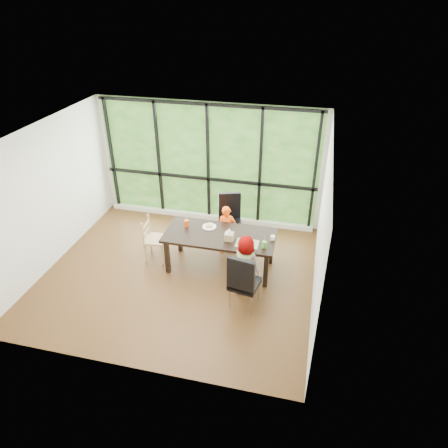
{
  "coord_description": "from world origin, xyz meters",
  "views": [
    {
      "loc": [
        2.25,
        -5.76,
        4.76
      ],
      "look_at": [
        0.81,
        0.27,
        1.05
      ],
      "focal_mm": 32.4,
      "sensor_mm": 36.0,
      "label": 1
    }
  ],
  "objects": [
    {
      "name": "ground",
      "position": [
        0.0,
        0.0,
        0.0
      ],
      "size": [
        5.0,
        5.0,
        0.0
      ],
      "primitive_type": "plane",
      "color": "black",
      "rests_on": "ground"
    },
    {
      "name": "back_wall",
      "position": [
        0.0,
        2.25,
        1.35
      ],
      "size": [
        5.0,
        0.0,
        5.0
      ],
      "primitive_type": "plane",
      "rotation": [
        1.57,
        0.0,
        0.0
      ],
      "color": "silver",
      "rests_on": "ground"
    },
    {
      "name": "foliage_backdrop",
      "position": [
        0.0,
        2.23,
        1.35
      ],
      "size": [
        4.8,
        0.02,
        2.65
      ],
      "primitive_type": "cube",
      "color": "#1E4714",
      "rests_on": "back_wall"
    },
    {
      "name": "window_mullions",
      "position": [
        0.0,
        2.19,
        1.35
      ],
      "size": [
        4.8,
        0.06,
        2.65
      ],
      "primitive_type": null,
      "color": "black",
      "rests_on": "back_wall"
    },
    {
      "name": "window_sill",
      "position": [
        0.0,
        2.15,
        0.05
      ],
      "size": [
        4.8,
        0.12,
        0.1
      ],
      "primitive_type": "cube",
      "color": "silver",
      "rests_on": "ground"
    },
    {
      "name": "dining_table",
      "position": [
        0.71,
        0.37,
        0.38
      ],
      "size": [
        2.12,
        1.07,
        0.75
      ],
      "primitive_type": "cube",
      "rotation": [
        0.0,
        0.0,
        0.07
      ],
      "color": "black",
      "rests_on": "ground"
    },
    {
      "name": "chair_window_leather",
      "position": [
        0.71,
        1.27,
        0.54
      ],
      "size": [
        0.58,
        0.58,
        1.08
      ],
      "primitive_type": "cube",
      "rotation": [
        0.0,
        0.0,
        0.32
      ],
      "color": "black",
      "rests_on": "ground"
    },
    {
      "name": "chair_interior_leather",
      "position": [
        1.37,
        -0.58,
        0.54
      ],
      "size": [
        0.53,
        0.53,
        1.08
      ],
      "primitive_type": "cube",
      "rotation": [
        0.0,
        0.0,
        2.97
      ],
      "color": "black",
      "rests_on": "ground"
    },
    {
      "name": "chair_end_beech",
      "position": [
        -0.59,
        0.37,
        0.45
      ],
      "size": [
        0.43,
        0.45,
        0.9
      ],
      "primitive_type": "cube",
      "rotation": [
        0.0,
        0.0,
        1.65
      ],
      "color": "tan",
      "rests_on": "ground"
    },
    {
      "name": "child_toddler",
      "position": [
        0.71,
        0.93,
        0.51
      ],
      "size": [
        0.42,
        0.33,
        1.02
      ],
      "primitive_type": "imported",
      "rotation": [
        0.0,
        0.0,
        0.25
      ],
      "color": "#FB4C08",
      "rests_on": "ground"
    },
    {
      "name": "child_older",
      "position": [
        1.32,
        -0.15,
        0.55
      ],
      "size": [
        0.63,
        0.53,
        1.1
      ],
      "primitive_type": "imported",
      "rotation": [
        0.0,
        0.0,
        2.76
      ],
      "color": "gray",
      "rests_on": "ground"
    },
    {
      "name": "placemat",
      "position": [
        1.26,
        0.19,
        0.75
      ],
      "size": [
        0.41,
        0.3,
        0.01
      ],
      "primitive_type": "cube",
      "color": "tan",
      "rests_on": "dining_table"
    },
    {
      "name": "plate_far",
      "position": [
        0.45,
        0.59,
        0.76
      ],
      "size": [
        0.27,
        0.27,
        0.02
      ],
      "primitive_type": "cylinder",
      "color": "white",
      "rests_on": "dining_table"
    },
    {
      "name": "plate_near",
      "position": [
        1.25,
        0.18,
        0.76
      ],
      "size": [
        0.27,
        0.27,
        0.02
      ],
      "primitive_type": "cylinder",
      "color": "white",
      "rests_on": "dining_table"
    },
    {
      "name": "orange_cup",
      "position": [
        0.02,
        0.51,
        0.82
      ],
      "size": [
        0.08,
        0.08,
        0.13
      ],
      "primitive_type": "cylinder",
      "color": "#E44909",
      "rests_on": "dining_table"
    },
    {
      "name": "green_cup",
      "position": [
        1.57,
        0.14,
        0.81
      ],
      "size": [
        0.08,
        0.08,
        0.12
      ],
      "primitive_type": "cylinder",
      "color": "#55B635",
      "rests_on": "dining_table"
    },
    {
      "name": "white_mug",
      "position": [
        1.68,
        0.42,
        0.79
      ],
      "size": [
        0.08,
        0.08,
        0.08
      ],
      "primitive_type": "cylinder",
      "color": "white",
      "rests_on": "dining_table"
    },
    {
      "name": "tissue_box",
      "position": [
        0.92,
        0.24,
        0.82
      ],
      "size": [
        0.16,
        0.16,
        0.14
      ],
      "primitive_type": "cube",
      "color": "tan",
      "rests_on": "dining_table"
    },
    {
      "name": "crepe_rolls_far",
      "position": [
        0.45,
        0.59,
        0.78
      ],
      "size": [
        0.15,
        0.12,
        0.04
      ],
      "primitive_type": null,
      "color": "tan",
      "rests_on": "plate_far"
    },
    {
      "name": "crepe_rolls_near",
      "position": [
        1.25,
        0.18,
        0.79
      ],
      "size": [
        0.1,
        0.12,
        0.04
      ],
      "primitive_type": null,
      "color": "tan",
      "rests_on": "plate_near"
    },
    {
      "name": "straw_white",
      "position": [
        0.02,
        0.51,
        0.92
      ],
      "size": [
        0.01,
        0.04,
        0.2
      ],
      "primitive_type": "cylinder",
      "rotation": [
        0.14,
        0.0,
        0.0
      ],
      "color": "white",
      "rests_on": "orange_cup"
    },
    {
      "name": "straw_pink",
      "position": [
        1.57,
        0.14,
        0.91
      ],
      "size": [
        0.01,
        0.04,
        0.2
      ],
      "primitive_type": "cylinder",
      "rotation": [
        0.14,
        0.0,
        0.0
      ],
      "color": "pink",
      "rests_on": "green_cup"
    },
    {
      "name": "tissue",
      "position": [
        0.92,
        0.24,
        0.94
      ],
      "size": [
        0.12,
        0.12,
        0.11
      ],
      "primitive_type": "cone",
      "color": "white",
      "rests_on": "tissue_box"
    }
  ]
}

